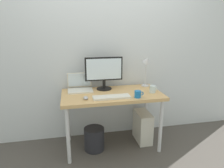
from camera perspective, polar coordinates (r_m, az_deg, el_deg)
name	(u,v)px	position (r m, az deg, el deg)	size (l,w,h in m)	color
ground_plane	(112,145)	(2.89, 0.00, -16.79)	(6.00, 6.00, 0.00)	#4C4742
back_wall	(106,46)	(2.83, -1.62, 10.54)	(4.40, 0.04, 2.60)	silver
desk	(112,99)	(2.60, 0.00, -4.13)	(1.26, 0.65, 0.75)	tan
monitor	(104,71)	(2.68, -2.28, 3.58)	(0.50, 0.20, 0.43)	black
laptop	(80,86)	(2.71, -8.98, -0.58)	(0.32, 0.27, 0.23)	silver
desk_lamp	(147,65)	(2.82, 9.77, 5.38)	(0.11, 0.16, 0.44)	silver
keyboard	(112,97)	(2.39, -0.13, -3.70)	(0.44, 0.14, 0.02)	silver
mouse	(86,98)	(2.37, -7.37, -3.88)	(0.06, 0.09, 0.03)	#B2B2B7
coffee_mug	(138,94)	(2.42, 7.27, -2.83)	(0.11, 0.08, 0.08)	#1E72BF
glass_cup	(153,89)	(2.63, 11.35, -1.41)	(0.11, 0.08, 0.09)	silver
computer_tower	(143,127)	(2.94, 8.58, -11.72)	(0.18, 0.36, 0.42)	silver
wastebasket	(94,139)	(2.75, -5.01, -15.08)	(0.26, 0.26, 0.30)	#232328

